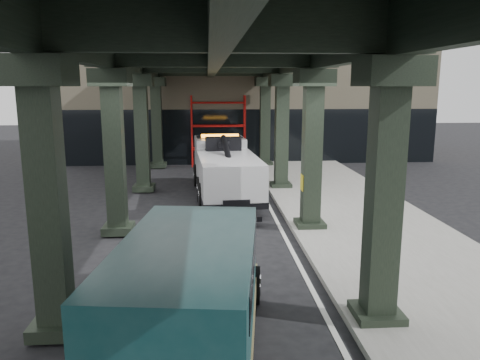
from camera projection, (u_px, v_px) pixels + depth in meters
name	position (u px, v px, depth m)	size (l,w,h in m)	color
ground	(231.00, 254.00, 12.78)	(90.00, 90.00, 0.00)	black
sidewalk	(368.00, 227.00, 15.02)	(5.00, 40.00, 0.15)	gray
lane_stripe	(282.00, 230.00, 14.85)	(0.12, 38.00, 0.01)	silver
viaduct	(214.00, 53.00, 13.63)	(7.40, 32.00, 6.40)	black
building	(246.00, 94.00, 31.69)	(22.00, 10.00, 8.00)	#C6B793
scaffolding	(218.00, 129.00, 26.69)	(3.08, 0.88, 4.00)	red
tow_truck	(224.00, 167.00, 19.32)	(2.73, 7.89, 2.54)	black
towed_van	(191.00, 296.00, 7.52)	(2.74, 5.64, 2.20)	#113C3F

